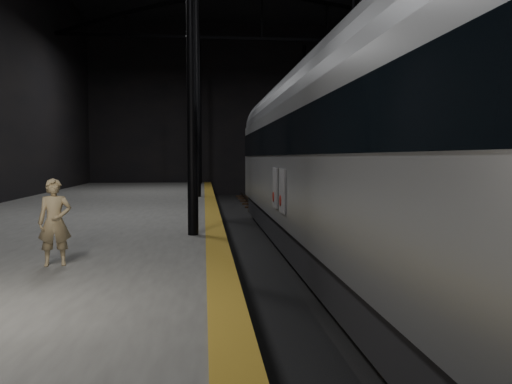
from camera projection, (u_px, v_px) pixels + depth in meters
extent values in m
plane|color=black|center=(310.00, 244.00, 16.71)|extent=(44.00, 44.00, 0.00)
cube|color=#4D4D4A|center=(79.00, 233.00, 15.90)|extent=(9.00, 43.80, 1.00)
cube|color=#856218|center=(213.00, 215.00, 16.31)|extent=(0.50, 43.80, 0.01)
cube|color=#3F3328|center=(289.00, 239.00, 16.63)|extent=(0.08, 43.00, 0.14)
cube|color=#3F3328|center=(331.00, 239.00, 16.78)|extent=(0.08, 43.00, 0.14)
cube|color=black|center=(310.00, 242.00, 16.71)|extent=(2.40, 42.00, 0.12)
cylinder|color=black|center=(191.00, 28.00, 11.93)|extent=(0.26, 0.26, 10.00)
cylinder|color=black|center=(491.00, 36.00, 12.72)|extent=(0.26, 0.26, 10.00)
cylinder|color=black|center=(198.00, 92.00, 23.84)|extent=(0.26, 0.26, 10.00)
cylinder|color=black|center=(352.00, 95.00, 24.63)|extent=(0.26, 0.26, 10.00)
cylinder|color=black|center=(200.00, 114.00, 35.74)|extent=(0.26, 0.26, 10.00)
cylinder|color=black|center=(304.00, 115.00, 36.53)|extent=(0.26, 0.26, 10.00)
cube|color=black|center=(262.00, 39.00, 29.91)|extent=(23.60, 0.15, 0.18)
cube|color=#A3A6AB|center=(333.00, 165.00, 13.71)|extent=(3.07, 21.16, 3.17)
cube|color=black|center=(332.00, 236.00, 13.85)|extent=(2.80, 20.74, 0.90)
cube|color=black|center=(333.00, 138.00, 13.66)|extent=(3.13, 20.84, 0.95)
cylinder|color=slate|center=(333.00, 107.00, 13.60)|extent=(3.01, 20.95, 3.01)
cube|color=black|center=(476.00, 355.00, 6.53)|extent=(1.90, 2.33, 0.37)
cube|color=black|center=(287.00, 218.00, 21.22)|extent=(1.90, 2.33, 0.37)
cube|color=silver|center=(282.00, 191.00, 12.54)|extent=(0.04, 0.79, 1.11)
cube|color=silver|center=(275.00, 188.00, 13.80)|extent=(0.04, 0.79, 1.11)
cylinder|color=maroon|center=(280.00, 201.00, 12.75)|extent=(0.03, 0.28, 0.28)
cylinder|color=maroon|center=(274.00, 197.00, 14.01)|extent=(0.03, 0.28, 0.28)
imported|color=tan|center=(55.00, 222.00, 8.76)|extent=(0.62, 0.47, 1.54)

